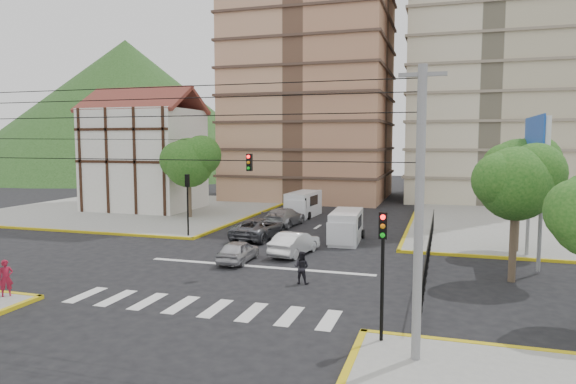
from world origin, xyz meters
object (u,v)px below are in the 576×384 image
at_px(traffic_light_nw, 187,194).
at_px(van_left_lane, 303,205).
at_px(traffic_light_se, 383,255).
at_px(van_right_lane, 346,227).
at_px(car_silver_front_left, 238,251).
at_px(pedestrian_crosswalk, 301,267).
at_px(car_white_front_right, 295,243).
at_px(pedestrian_sw_corner, 6,278).

bearing_deg(traffic_light_nw, van_left_lane, 66.95).
bearing_deg(traffic_light_nw, traffic_light_se, -45.00).
relative_size(van_right_lane, car_silver_front_left, 1.29).
bearing_deg(van_left_lane, traffic_light_nw, -108.69).
relative_size(van_left_lane, pedestrian_crosswalk, 3.24).
relative_size(van_left_lane, car_silver_front_left, 1.38).
bearing_deg(car_silver_front_left, pedestrian_crosswalk, 144.19).
relative_size(van_right_lane, car_white_front_right, 1.11).
height_order(car_silver_front_left, pedestrian_crosswalk, pedestrian_crosswalk).
height_order(traffic_light_nw, pedestrian_sw_corner, traffic_light_nw).
bearing_deg(pedestrian_crosswalk, pedestrian_sw_corner, 32.71).
relative_size(traffic_light_nw, car_silver_front_left, 1.18).
bearing_deg(traffic_light_se, van_right_lane, 104.57).
height_order(traffic_light_nw, car_silver_front_left, traffic_light_nw).
height_order(van_right_lane, car_silver_front_left, van_right_lane).
xyz_separation_m(traffic_light_se, van_left_lane, (-10.43, 27.76, -2.01)).
bearing_deg(car_silver_front_left, van_left_lane, -87.27).
distance_m(car_white_front_right, pedestrian_crosswalk, 6.36).
xyz_separation_m(car_silver_front_left, car_white_front_right, (2.56, 2.76, 0.08)).
relative_size(traffic_light_se, car_white_front_right, 1.02).
xyz_separation_m(van_left_lane, pedestrian_sw_corner, (-5.85, -27.50, -0.15)).
distance_m(car_white_front_right, pedestrian_sw_corner, 15.50).
distance_m(van_right_lane, pedestrian_sw_corner, 20.63).
xyz_separation_m(car_silver_front_left, pedestrian_sw_corner, (-7.01, -9.44, 0.32)).
relative_size(traffic_light_se, traffic_light_nw, 1.00).
bearing_deg(traffic_light_se, pedestrian_sw_corner, 179.09).
height_order(traffic_light_nw, van_left_lane, traffic_light_nw).
height_order(traffic_light_se, pedestrian_crosswalk, traffic_light_se).
distance_m(van_left_lane, pedestrian_crosswalk, 22.09).
relative_size(traffic_light_se, pedestrian_crosswalk, 2.76).
bearing_deg(van_right_lane, traffic_light_se, -78.76).
xyz_separation_m(traffic_light_se, car_white_front_right, (-6.71, 12.45, -2.40)).
distance_m(traffic_light_nw, pedestrian_crosswalk, 14.49).
bearing_deg(car_silver_front_left, traffic_light_se, 132.78).
bearing_deg(pedestrian_sw_corner, van_right_lane, 6.45).
xyz_separation_m(traffic_light_nw, van_left_lane, (5.17, 12.16, -2.01)).
height_order(car_silver_front_left, pedestrian_sw_corner, pedestrian_sw_corner).
height_order(traffic_light_nw, pedestrian_crosswalk, traffic_light_nw).
distance_m(traffic_light_nw, car_white_front_right, 9.73).
bearing_deg(car_white_front_right, pedestrian_sw_corner, 61.82).
relative_size(car_silver_front_left, pedestrian_crosswalk, 2.34).
height_order(van_left_lane, pedestrian_sw_corner, van_left_lane).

